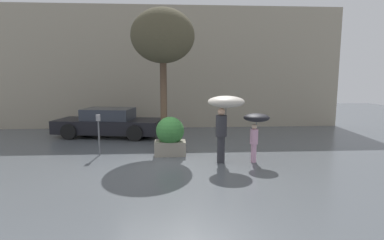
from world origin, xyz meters
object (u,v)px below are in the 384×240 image
(person_adult, at_px, (225,109))
(parked_car_near, at_px, (109,123))
(person_child, at_px, (256,123))
(street_tree, at_px, (163,37))
(planter_box, at_px, (170,135))
(parking_meter, at_px, (98,126))

(person_adult, distance_m, parked_car_near, 6.14)
(person_child, distance_m, street_tree, 4.61)
(person_adult, distance_m, person_child, 1.03)
(planter_box, height_order, parking_meter, parking_meter)
(person_child, bearing_deg, street_tree, 96.48)
(planter_box, height_order, person_adult, person_adult)
(person_adult, height_order, parked_car_near, person_adult)
(person_child, xyz_separation_m, parked_car_near, (-5.22, 4.28, -0.61))
(person_adult, bearing_deg, parked_car_near, 118.24)
(planter_box, bearing_deg, person_child, -20.22)
(person_child, bearing_deg, planter_box, 116.78)
(parked_car_near, height_order, parking_meter, parking_meter)
(street_tree, distance_m, parking_meter, 3.88)
(parked_car_near, distance_m, street_tree, 4.56)
(person_adult, bearing_deg, parking_meter, 148.23)
(person_adult, xyz_separation_m, parking_meter, (-3.93, 1.04, -0.65))
(person_child, height_order, parked_car_near, person_child)
(person_adult, height_order, parking_meter, person_adult)
(planter_box, height_order, parked_car_near, planter_box)
(person_adult, distance_m, parking_meter, 4.12)
(planter_box, height_order, person_child, person_child)
(person_child, xyz_separation_m, parking_meter, (-4.86, 1.05, -0.22))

